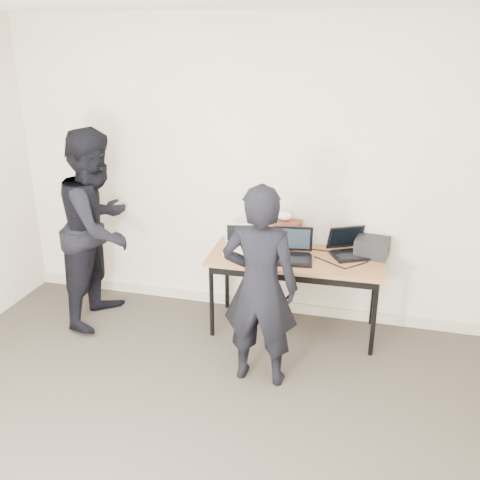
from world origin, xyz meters
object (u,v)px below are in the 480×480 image
(person_typist, at_px, (260,287))
(person_observer, at_px, (99,228))
(leather_satchel, at_px, (280,232))
(desk, at_px, (296,263))
(laptop_beige, at_px, (240,246))
(equipment_box, at_px, (372,247))
(laptop_right, at_px, (349,249))
(laptop_center, at_px, (292,252))

(person_typist, distance_m, person_observer, 1.73)
(leather_satchel, bearing_deg, desk, -48.37)
(desk, distance_m, person_observer, 1.79)
(laptop_beige, xyz_separation_m, person_observer, (-1.26, -0.20, 0.13))
(leather_satchel, xyz_separation_m, person_typist, (0.04, -1.00, -0.06))
(leather_satchel, distance_m, equipment_box, 0.81)
(desk, relative_size, laptop_beige, 4.69)
(laptop_right, relative_size, person_typist, 0.27)
(desk, bearing_deg, laptop_center, -125.28)
(equipment_box, bearing_deg, person_typist, -128.69)
(desk, bearing_deg, laptop_beige, 176.52)
(person_typist, bearing_deg, laptop_center, -98.43)
(laptop_center, distance_m, leather_satchel, 0.32)
(laptop_beige, bearing_deg, laptop_center, -17.60)
(laptop_right, relative_size, person_observer, 0.24)
(equipment_box, bearing_deg, laptop_beige, -171.35)
(desk, xyz_separation_m, leather_satchel, (-0.18, 0.23, 0.19))
(person_typist, relative_size, person_observer, 0.88)
(desk, height_order, leather_satchel, leather_satchel)
(laptop_beige, xyz_separation_m, laptop_center, (0.48, -0.06, 0.01))
(desk, relative_size, leather_satchel, 4.10)
(leather_satchel, bearing_deg, person_observer, -162.15)
(leather_satchel, bearing_deg, person_typist, -84.75)
(laptop_center, distance_m, person_observer, 1.74)
(laptop_beige, height_order, leather_satchel, leather_satchel)
(laptop_center, bearing_deg, leather_satchel, 111.85)
(leather_satchel, bearing_deg, laptop_beige, -144.14)
(laptop_beige, distance_m, laptop_right, 0.96)
(laptop_beige, distance_m, equipment_box, 1.15)
(desk, relative_size, laptop_center, 3.96)
(leather_satchel, relative_size, person_observer, 0.21)
(desk, relative_size, person_typist, 0.97)
(laptop_center, xyz_separation_m, person_typist, (-0.12, -0.73, 0.00))
(person_typist, height_order, person_observer, person_observer)
(laptop_beige, height_order, equipment_box, laptop_beige)
(laptop_center, height_order, person_observer, person_observer)
(equipment_box, height_order, person_typist, person_typist)
(laptop_right, bearing_deg, desk, 173.61)
(laptop_beige, bearing_deg, person_observer, 178.87)
(desk, distance_m, laptop_center, 0.13)
(laptop_beige, bearing_deg, equipment_box, -1.69)
(desk, xyz_separation_m, laptop_center, (-0.03, -0.04, 0.12))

